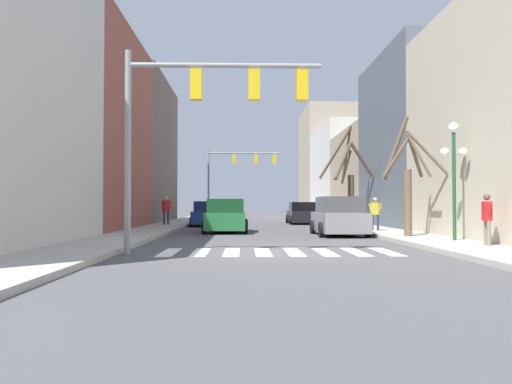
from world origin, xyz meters
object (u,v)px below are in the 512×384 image
at_px(traffic_signal_near, 202,105).
at_px(pedestrian_on_left_sidewalk, 375,211).
at_px(car_parked_right_near, 209,214).
at_px(pedestrian_waiting_at_curb, 487,215).
at_px(traffic_signal_far, 235,167).
at_px(car_driving_toward_lane, 303,214).
at_px(street_tree_left_far, 349,180).
at_px(pedestrian_on_right_sidewalk, 166,208).
at_px(street_lamp_right_corner, 454,157).
at_px(car_parked_right_mid, 218,211).
at_px(car_parked_right_far, 339,217).
at_px(street_tree_left_near, 408,180).
at_px(car_parked_left_near, 226,217).

height_order(traffic_signal_near, pedestrian_on_left_sidewalk, traffic_signal_near).
height_order(car_parked_right_near, pedestrian_waiting_at_curb, pedestrian_waiting_at_curb).
xyz_separation_m(traffic_signal_near, traffic_signal_far, (0.41, 31.84, 0.69)).
bearing_deg(car_driving_toward_lane, pedestrian_waiting_at_curb, -171.62).
relative_size(traffic_signal_far, street_tree_left_far, 1.14).
xyz_separation_m(traffic_signal_far, street_tree_left_far, (7.05, -16.08, -2.00)).
height_order(traffic_signal_far, pedestrian_on_right_sidewalk, traffic_signal_far).
relative_size(traffic_signal_near, pedestrian_on_right_sidewalk, 3.20).
bearing_deg(street_tree_left_far, street_lamp_right_corner, -85.57).
bearing_deg(car_driving_toward_lane, car_parked_right_mid, 40.33).
bearing_deg(street_tree_left_far, car_parked_right_mid, 121.53).
relative_size(car_parked_right_far, street_tree_left_far, 0.72).
bearing_deg(traffic_signal_near, car_parked_right_mid, 92.10).
relative_size(street_lamp_right_corner, car_parked_right_mid, 0.86).
bearing_deg(street_lamp_right_corner, street_tree_left_far, 94.43).
xyz_separation_m(car_driving_toward_lane, street_tree_left_near, (2.20, -16.47, 1.59)).
bearing_deg(street_tree_left_near, car_driving_toward_lane, 97.60).
bearing_deg(traffic_signal_far, traffic_signal_near, -90.75).
relative_size(traffic_signal_near, car_parked_right_near, 1.26).
bearing_deg(pedestrian_on_left_sidewalk, car_parked_right_far, -114.96).
height_order(street_lamp_right_corner, car_parked_right_near, street_lamp_right_corner).
bearing_deg(pedestrian_waiting_at_curb, traffic_signal_far, 22.15).
distance_m(street_lamp_right_corner, car_parked_left_near, 11.62).
bearing_deg(car_parked_right_far, street_lamp_right_corner, -149.90).
relative_size(car_parked_right_mid, street_tree_left_far, 0.79).
height_order(traffic_signal_near, car_driving_toward_lane, traffic_signal_near).
distance_m(pedestrian_on_right_sidewalk, street_tree_left_near, 16.33).
height_order(street_lamp_right_corner, car_parked_right_mid, street_lamp_right_corner).
relative_size(car_parked_left_near, street_tree_left_near, 0.96).
distance_m(pedestrian_on_right_sidewalk, pedestrian_on_left_sidewalk, 13.39).
xyz_separation_m(street_lamp_right_corner, pedestrian_on_right_sidewalk, (-12.10, 14.15, -1.85)).
xyz_separation_m(pedestrian_waiting_at_curb, street_tree_left_far, (-1.06, 14.73, 1.78)).
height_order(car_parked_right_far, pedestrian_on_left_sidewalk, car_parked_right_far).
height_order(traffic_signal_far, car_parked_right_mid, traffic_signal_far).
distance_m(car_parked_right_near, pedestrian_on_left_sidewalk, 12.21).
height_order(pedestrian_on_left_sidewalk, pedestrian_waiting_at_curb, pedestrian_on_left_sidewalk).
height_order(car_parked_right_mid, street_tree_left_near, street_tree_left_near).
relative_size(traffic_signal_far, car_parked_left_near, 1.49).
relative_size(street_lamp_right_corner, car_parked_right_far, 0.95).
xyz_separation_m(car_parked_right_far, pedestrian_on_right_sidewalk, (-9.08, 8.95, 0.39)).
height_order(car_parked_left_near, car_parked_right_far, car_parked_right_far).
relative_size(car_parked_right_mid, car_driving_toward_lane, 1.06).
xyz_separation_m(traffic_signal_far, car_parked_right_far, (5.01, -23.47, -4.04)).
distance_m(car_driving_toward_lane, pedestrian_on_left_sidewalk, 12.35).
height_order(car_parked_right_far, street_tree_left_far, street_tree_left_far).
height_order(traffic_signal_far, street_lamp_right_corner, traffic_signal_far).
relative_size(car_parked_right_far, pedestrian_on_left_sidewalk, 2.73).
xyz_separation_m(car_parked_right_mid, car_parked_right_far, (6.51, -21.33, -0.02)).
xyz_separation_m(car_parked_left_near, car_driving_toward_lane, (5.14, 10.90, -0.04)).
bearing_deg(street_lamp_right_corner, car_parked_right_far, 120.10).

